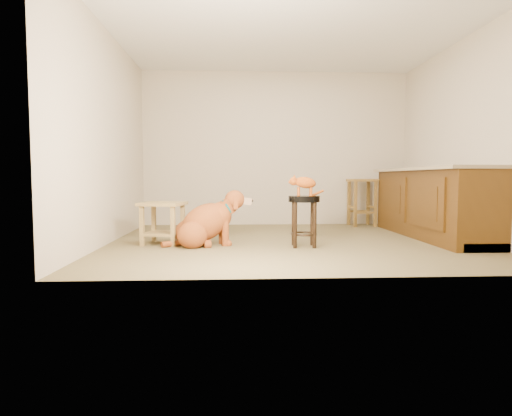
{
  "coord_description": "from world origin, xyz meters",
  "views": [
    {
      "loc": [
        -0.71,
        -5.34,
        0.8
      ],
      "look_at": [
        -0.46,
        -0.35,
        0.45
      ],
      "focal_mm": 30.0,
      "sensor_mm": 36.0,
      "label": 1
    }
  ],
  "objects": [
    {
      "name": "room_shell",
      "position": [
        0.0,
        0.0,
        1.68
      ],
      "size": [
        4.54,
        4.04,
        2.62
      ],
      "color": "#BCB098",
      "rests_on": "ground"
    },
    {
      "name": "cabinet_run",
      "position": [
        1.94,
        0.3,
        0.44
      ],
      "size": [
        0.7,
        2.56,
        0.94
      ],
      "color": "#4A2D0D",
      "rests_on": "ground"
    },
    {
      "name": "wood_stool",
      "position": [
        1.42,
        1.7,
        0.41
      ],
      "size": [
        0.45,
        0.45,
        0.79
      ],
      "rotation": [
        0.0,
        0.0,
        0.05
      ],
      "color": "brown",
      "rests_on": "ground"
    },
    {
      "name": "golden_retriever",
      "position": [
        -1.05,
        -0.29,
        0.26
      ],
      "size": [
        1.08,
        0.62,
        0.7
      ],
      "rotation": [
        0.0,
        0.0,
        0.25
      ],
      "color": "brown",
      "rests_on": "ground"
    },
    {
      "name": "side_table",
      "position": [
        -1.58,
        -0.14,
        0.34
      ],
      "size": [
        0.57,
        0.57,
        0.51
      ],
      "rotation": [
        0.0,
        0.0,
        -0.18
      ],
      "color": "olive",
      "rests_on": "ground"
    },
    {
      "name": "padded_stool",
      "position": [
        0.1,
        -0.42,
        0.42
      ],
      "size": [
        0.36,
        0.36,
        0.6
      ],
      "rotation": [
        0.0,
        0.0,
        -0.06
      ],
      "color": "black",
      "rests_on": "ground"
    },
    {
      "name": "floor",
      "position": [
        0.0,
        0.0,
        0.0
      ],
      "size": [
        4.5,
        4.0,
        0.01
      ],
      "primitive_type": "cube",
      "color": "brown",
      "rests_on": "ground"
    },
    {
      "name": "tabby_kitten",
      "position": [
        0.09,
        -0.42,
        0.74
      ],
      "size": [
        0.43,
        0.15,
        0.27
      ],
      "rotation": [
        0.0,
        0.0,
        -0.06
      ],
      "color": "#96410F",
      "rests_on": "padded_stool"
    }
  ]
}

